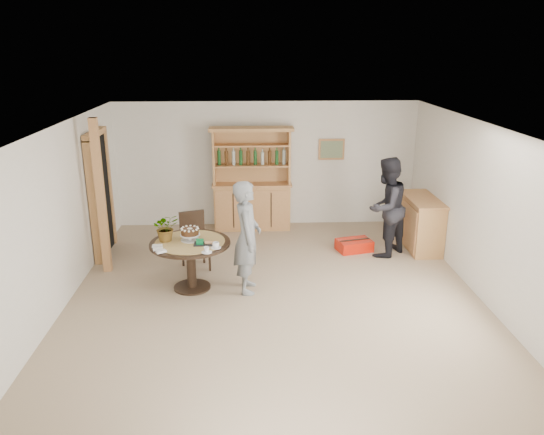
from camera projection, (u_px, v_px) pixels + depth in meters
The scene contains 17 objects.
ground at pixel (275, 300), 7.71m from camera, with size 7.00×7.00×0.00m, color tan.
room_shell at pixel (276, 184), 7.18m from camera, with size 6.04×7.04×2.52m.
doorway at pixel (100, 193), 9.14m from camera, with size 0.13×1.10×2.18m.
pine_post at pixel (101, 197), 8.34m from camera, with size 0.12×0.12×2.50m, color tan.
hutch at pixel (252, 195), 10.56m from camera, with size 1.62×0.54×2.04m.
sideboard at pixel (421, 223), 9.58m from camera, with size 0.54×1.26×0.94m.
dining_table at pixel (190, 251), 7.91m from camera, with size 1.20×1.20×0.76m.
dining_chair at pixel (194, 237), 8.72m from camera, with size 0.53×0.53×0.95m.
birthday_cake at pixel (190, 233), 7.88m from camera, with size 0.30×0.30×0.20m.
flower_vase at pixel (166, 227), 7.83m from camera, with size 0.38×0.33×0.42m, color #3F7233.
gift_tray at pixel (204, 243), 7.75m from camera, with size 0.30×0.20×0.08m.
coffee_cup_a at pixel (216, 245), 7.61m from camera, with size 0.15×0.15×0.09m.
coffee_cup_b at pixel (207, 250), 7.44m from camera, with size 0.15×0.15×0.08m.
napkins at pixel (159, 249), 7.55m from camera, with size 0.24×0.33×0.03m.
teen_boy at pixel (247, 237), 7.78m from camera, with size 0.62×0.41×1.70m, color slate.
adult_person at pixel (386, 207), 9.13m from camera, with size 0.85×0.66×1.75m, color black.
red_suitcase at pixel (354, 245), 9.55m from camera, with size 0.68×0.54×0.21m.
Camera 1 is at (-0.37, -6.94, 3.55)m, focal length 35.00 mm.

